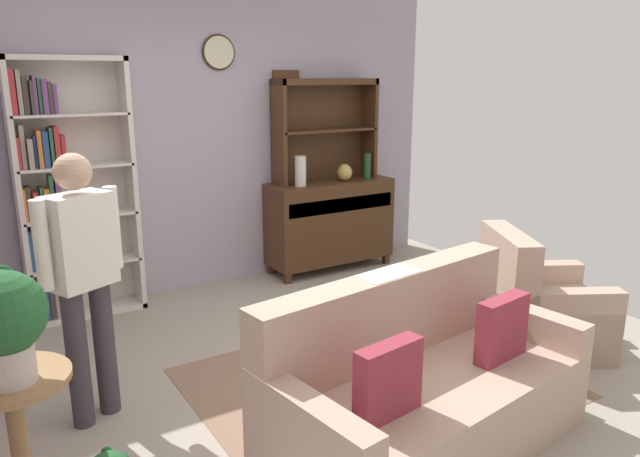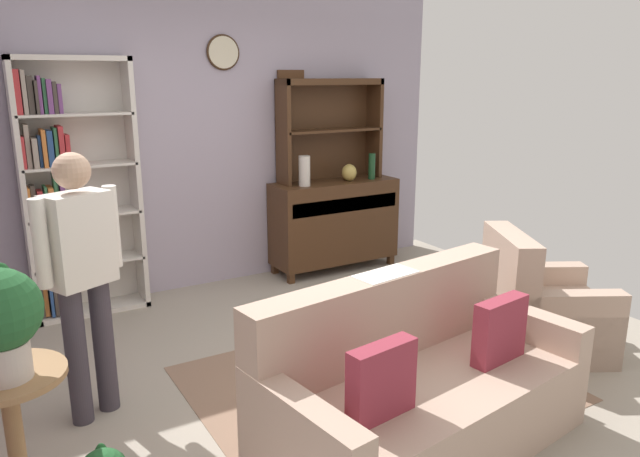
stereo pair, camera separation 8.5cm
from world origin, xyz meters
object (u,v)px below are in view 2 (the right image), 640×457
(vase_round, at_px, (349,173))
(couch_floral, at_px, (418,391))
(sideboard, at_px, (334,221))
(sideboard_hutch, at_px, (329,116))
(vase_tall, at_px, (304,171))
(bottle_wine, at_px, (372,166))
(armchair_floral, at_px, (541,312))
(bookshelf, at_px, (70,188))
(plant_stand, at_px, (13,423))
(person_reading, at_px, (82,269))

(vase_round, bearing_deg, couch_floral, -116.17)
(sideboard, bearing_deg, sideboard_hutch, 90.00)
(sideboard_hutch, distance_m, vase_tall, 0.66)
(bottle_wine, relative_size, armchair_floral, 0.25)
(sideboard_hutch, bearing_deg, armchair_floral, -83.04)
(sideboard_hutch, bearing_deg, bookshelf, -179.41)
(plant_stand, bearing_deg, vase_tall, 37.95)
(person_reading, bearing_deg, sideboard_hutch, 32.93)
(bookshelf, xyz_separation_m, couch_floral, (1.25, -2.89, -0.76))
(plant_stand, height_order, person_reading, person_reading)
(armchair_floral, bearing_deg, sideboard_hutch, 96.96)
(bookshelf, xyz_separation_m, vase_round, (2.59, -0.15, -0.06))
(armchair_floral, height_order, plant_stand, armchair_floral)
(vase_round, distance_m, bottle_wine, 0.27)
(bookshelf, bearing_deg, bottle_wine, -3.47)
(bookshelf, height_order, vase_round, bookshelf)
(person_reading, bearing_deg, armchair_floral, -13.91)
(couch_floral, bearing_deg, sideboard_hutch, 67.36)
(bookshelf, distance_m, sideboard, 2.53)
(person_reading, bearing_deg, bookshelf, 83.05)
(bookshelf, height_order, person_reading, bookshelf)
(bookshelf, xyz_separation_m, vase_tall, (2.07, -0.16, -0.00))
(vase_tall, bearing_deg, couch_floral, -106.84)
(vase_tall, xyz_separation_m, person_reading, (-2.28, -1.54, -0.16))
(bottle_wine, bearing_deg, vase_tall, 179.34)
(vase_tall, height_order, bottle_wine, vase_tall)
(sideboard, xyz_separation_m, vase_tall, (-0.39, -0.08, 0.56))
(sideboard_hutch, xyz_separation_m, bottle_wine, (0.39, -0.20, -0.51))
(vase_round, bearing_deg, person_reading, -150.98)
(sideboard_hutch, height_order, vase_tall, sideboard_hutch)
(sideboard, relative_size, plant_stand, 1.98)
(bookshelf, relative_size, person_reading, 1.35)
(bookshelf, height_order, vase_tall, bookshelf)
(couch_floral, distance_m, armchair_floral, 1.58)
(vase_round, xyz_separation_m, armchair_floral, (0.17, -2.29, -0.72))
(person_reading, bearing_deg, bottle_wine, 26.57)
(sideboard_hutch, relative_size, vase_tall, 3.80)
(bookshelf, xyz_separation_m, armchair_floral, (2.76, -2.44, -0.78))
(sideboard_hutch, distance_m, plant_stand, 4.05)
(sideboard, height_order, plant_stand, sideboard)
(bottle_wine, bearing_deg, person_reading, -153.43)
(bottle_wine, height_order, armchair_floral, bottle_wine)
(vase_round, xyz_separation_m, bottle_wine, (0.26, -0.02, 0.05))
(bottle_wine, bearing_deg, armchair_floral, -92.26)
(bottle_wine, bearing_deg, vase_round, 175.05)
(bookshelf, relative_size, vase_round, 12.35)
(bookshelf, xyz_separation_m, sideboard_hutch, (2.46, 0.03, 0.49))
(armchair_floral, bearing_deg, person_reading, 166.09)
(armchair_floral, distance_m, person_reading, 3.12)
(armchair_floral, bearing_deg, plant_stand, 177.48)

